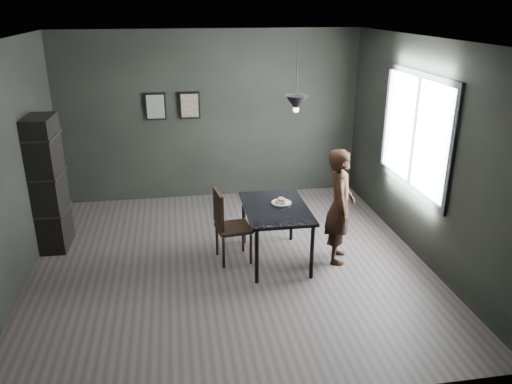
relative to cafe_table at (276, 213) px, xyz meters
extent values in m
plane|color=#383230|center=(-0.60, 0.00, -0.67)|extent=(5.00, 5.00, 0.00)
cube|color=black|center=(-0.60, 2.50, 0.73)|extent=(5.00, 0.10, 2.80)
cube|color=silver|center=(-0.60, 0.00, 2.13)|extent=(5.00, 5.00, 0.02)
cube|color=white|center=(1.88, 0.20, 0.93)|extent=(0.02, 1.80, 1.40)
cube|color=black|center=(1.87, 0.20, 0.93)|extent=(0.04, 1.96, 1.56)
cube|color=black|center=(0.00, 0.00, 0.06)|extent=(0.80, 1.20, 0.04)
cylinder|color=black|center=(-0.34, -0.54, -0.32)|extent=(0.05, 0.05, 0.71)
cylinder|color=black|center=(0.34, -0.54, -0.32)|extent=(0.05, 0.05, 0.71)
cylinder|color=black|center=(-0.34, 0.54, -0.32)|extent=(0.05, 0.05, 0.71)
cylinder|color=black|center=(0.34, 0.54, -0.32)|extent=(0.05, 0.05, 0.71)
cylinder|color=white|center=(0.09, 0.10, 0.08)|extent=(0.23, 0.23, 0.01)
torus|color=beige|center=(0.13, 0.11, 0.11)|extent=(0.10, 0.10, 0.04)
torus|color=beige|center=(0.08, 0.13, 0.11)|extent=(0.10, 0.10, 0.04)
torus|color=beige|center=(0.05, 0.08, 0.11)|extent=(0.10, 0.10, 0.04)
torus|color=beige|center=(0.11, 0.06, 0.11)|extent=(0.10, 0.10, 0.04)
torus|color=beige|center=(0.09, 0.10, 0.14)|extent=(0.14, 0.14, 0.05)
imported|color=black|center=(0.80, -0.12, 0.08)|extent=(0.51, 0.63, 1.51)
cube|color=black|center=(-0.54, 0.09, -0.22)|extent=(0.48, 0.48, 0.04)
cube|color=black|center=(-0.73, 0.07, 0.07)|extent=(0.10, 0.43, 0.46)
cylinder|color=black|center=(-0.69, -0.11, -0.46)|extent=(0.04, 0.04, 0.41)
cylinder|color=black|center=(-0.33, -0.06, -0.46)|extent=(0.04, 0.04, 0.41)
cylinder|color=black|center=(-0.74, 0.25, -0.46)|extent=(0.04, 0.04, 0.41)
cylinder|color=black|center=(-0.38, 0.30, -0.46)|extent=(0.04, 0.04, 0.41)
cube|color=black|center=(-2.92, 0.88, 0.24)|extent=(0.37, 0.62, 1.83)
cylinder|color=black|center=(0.25, 0.10, 1.75)|extent=(0.01, 0.01, 0.75)
cone|color=black|center=(0.25, 0.10, 1.38)|extent=(0.28, 0.28, 0.18)
sphere|color=#FFE0B2|center=(0.25, 0.10, 1.30)|extent=(0.07, 0.07, 0.07)
cube|color=black|center=(-1.50, 2.47, 0.93)|extent=(0.34, 0.03, 0.44)
cube|color=#3C5447|center=(-1.50, 2.45, 0.93)|extent=(0.28, 0.01, 0.38)
cube|color=black|center=(-0.95, 2.47, 0.93)|extent=(0.34, 0.03, 0.44)
cube|color=brown|center=(-0.95, 2.45, 0.93)|extent=(0.28, 0.01, 0.38)
camera|label=1|loc=(-1.21, -5.73, 2.52)|focal=35.00mm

